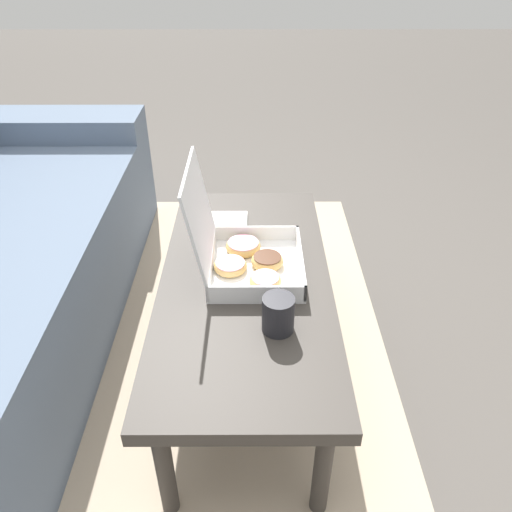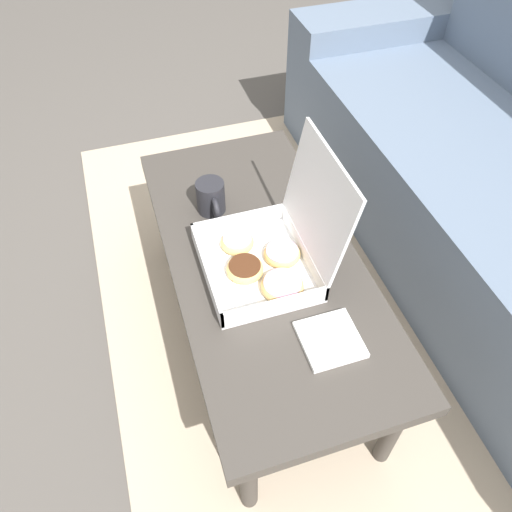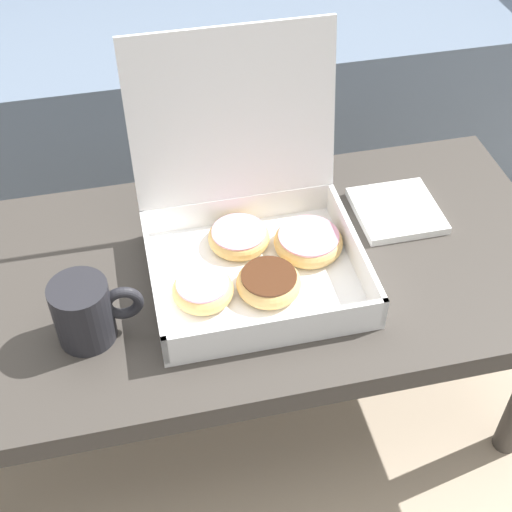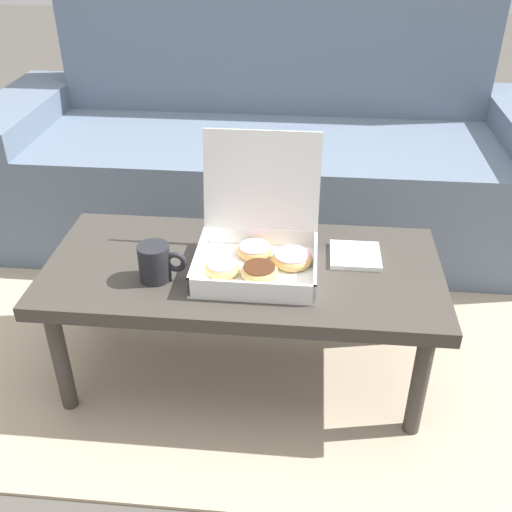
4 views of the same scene
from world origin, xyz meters
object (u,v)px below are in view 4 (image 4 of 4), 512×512
Objects in this scene: coffee_mug at (156,262)px; couch at (269,155)px; pastry_box at (259,246)px; coffee_table at (243,278)px.

couch is at bearing 78.11° from coffee_mug.
couch is 6.78× the size of pastry_box.
pastry_box is 2.60× the size of coffee_mug.
pastry_box is (0.04, -0.92, 0.12)m from couch.
coffee_mug reaches higher than coffee_table.
pastry_box is (0.04, 0.01, 0.10)m from coffee_table.
couch reaches higher than pastry_box.
couch is 0.93m from pastry_box.
couch is 17.62× the size of coffee_mug.
pastry_box reaches higher than coffee_mug.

